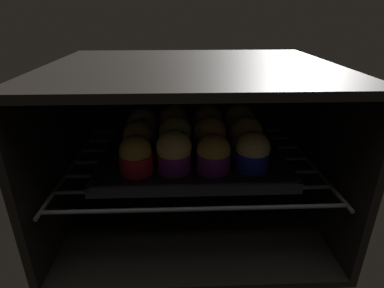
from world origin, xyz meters
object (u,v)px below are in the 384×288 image
at_px(muffin_row0_col3, 253,152).
at_px(muffin_row1_col1, 175,136).
at_px(muffin_row0_col1, 174,152).
at_px(muffin_row2_col2, 207,123).
at_px(muffin_row1_col2, 210,137).
at_px(muffin_row2_col1, 174,124).
at_px(muffin_row1_col0, 139,139).
at_px(muffin_row0_col0, 136,156).
at_px(muffin_row2_col3, 239,123).
at_px(muffin_row2_col0, 143,126).
at_px(muffin_row0_col2, 213,154).
at_px(baking_tray, 192,156).
at_px(muffin_row1_col3, 246,136).

bearing_deg(muffin_row0_col3, muffin_row1_col1, 153.04).
distance_m(muffin_row0_col1, muffin_row2_col2, 0.18).
bearing_deg(muffin_row1_col2, muffin_row2_col2, 89.24).
relative_size(muffin_row1_col1, muffin_row1_col2, 0.99).
relative_size(muffin_row0_col3, muffin_row2_col1, 0.87).
bearing_deg(muffin_row1_col1, muffin_row1_col0, -178.44).
height_order(muffin_row1_col2, muffin_row2_col2, muffin_row2_col2).
distance_m(muffin_row0_col0, muffin_row1_col2, 0.17).
bearing_deg(muffin_row2_col3, muffin_row0_col0, -145.39).
height_order(muffin_row1_col1, muffin_row2_col0, muffin_row1_col1).
bearing_deg(muffin_row1_col1, muffin_row2_col1, 92.68).
distance_m(muffin_row1_col1, muffin_row2_col1, 0.08).
distance_m(muffin_row0_col2, muffin_row2_col0, 0.23).
distance_m(baking_tray, muffin_row2_col0, 0.15).
bearing_deg(muffin_row0_col3, muffin_row2_col1, 135.59).
relative_size(muffin_row0_col2, muffin_row1_col2, 0.87).
bearing_deg(muffin_row1_col1, muffin_row1_col3, -1.92).
relative_size(muffin_row0_col1, muffin_row2_col1, 0.94).
height_order(muffin_row0_col2, muffin_row0_col3, muffin_row0_col3).
bearing_deg(muffin_row1_col3, baking_tray, 179.33).
bearing_deg(muffin_row1_col0, muffin_row2_col1, 45.63).
height_order(muffin_row1_col0, muffin_row1_col3, muffin_row1_col3).
height_order(baking_tray, muffin_row1_col0, muffin_row1_col0).
bearing_deg(baking_tray, muffin_row1_col1, 174.05).
distance_m(muffin_row0_col1, muffin_row0_col3, 0.16).
bearing_deg(baking_tray, muffin_row1_col2, -5.34).
height_order(muffin_row0_col1, muffin_row1_col3, muffin_row1_col3).
bearing_deg(muffin_row2_col1, muffin_row0_col0, -114.39).
bearing_deg(muffin_row1_col3, muffin_row0_col2, -135.85).
height_order(muffin_row0_col3, muffin_row2_col2, muffin_row2_col2).
height_order(muffin_row2_col0, muffin_row2_col3, muffin_row2_col3).
distance_m(muffin_row1_col2, muffin_row2_col3, 0.12).
height_order(muffin_row1_col1, muffin_row2_col2, muffin_row2_col2).
xyz_separation_m(muffin_row0_col2, muffin_row2_col0, (-0.16, 0.16, 0.00)).
bearing_deg(muffin_row2_col0, muffin_row0_col1, -63.43).
relative_size(muffin_row1_col0, muffin_row1_col2, 0.93).
bearing_deg(muffin_row0_col0, muffin_row2_col0, 91.26).
relative_size(baking_tray, muffin_row1_col0, 4.75).
xyz_separation_m(muffin_row0_col0, muffin_row1_col3, (0.24, 0.08, 0.01)).
bearing_deg(muffin_row0_col3, muffin_row1_col0, 161.98).
relative_size(muffin_row0_col1, muffin_row2_col2, 0.90).
xyz_separation_m(muffin_row0_col0, muffin_row1_col1, (0.08, 0.09, 0.01)).
height_order(muffin_row1_col0, muffin_row2_col2, muffin_row2_col2).
xyz_separation_m(muffin_row0_col0, muffin_row2_col2, (0.16, 0.16, 0.01)).
height_order(muffin_row1_col0, muffin_row1_col1, muffin_row1_col1).
bearing_deg(muffin_row2_col0, muffin_row1_col3, -18.94).
distance_m(muffin_row0_col0, muffin_row1_col0, 0.08).
relative_size(muffin_row0_col3, muffin_row1_col0, 0.97).
bearing_deg(muffin_row0_col3, muffin_row2_col2, 117.32).
relative_size(muffin_row0_col1, muffin_row2_col0, 1.06).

